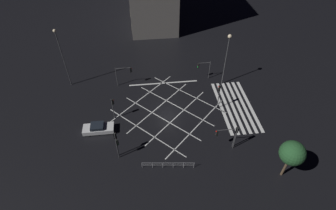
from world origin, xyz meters
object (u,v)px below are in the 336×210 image
object	(u,v)px
traffic_light_median_north	(113,105)
traffic_light_sw_main	(236,133)
traffic_light_median_south	(219,92)
traffic_light_ne_cross	(125,72)
traffic_light_se_cross	(203,67)
traffic_light_nw_cross	(117,145)
waiting_car	(98,128)
traffic_light_nw_main	(116,140)
street_lamp_west	(228,48)
street_lamp_east	(60,49)
street_tree_near	(292,153)
traffic_light_sw_cross	(225,134)

from	to	relation	value
traffic_light_median_north	traffic_light_sw_main	size ratio (longest dim) A/B	0.95
traffic_light_median_south	traffic_light_ne_cross	bearing A→B (deg)	-28.40
traffic_light_se_cross	traffic_light_nw_cross	bearing A→B (deg)	47.59
traffic_light_median_north	traffic_light_sw_main	xyz separation A→B (m)	(-7.36, -15.85, 0.13)
traffic_light_ne_cross	waiting_car	world-z (taller)	traffic_light_ne_cross
traffic_light_nw_main	street_lamp_west	size ratio (longest dim) A/B	0.46
street_lamp_east	street_lamp_west	xyz separation A→B (m)	(-2.70, -25.86, 0.14)
traffic_light_nw_main	traffic_light_nw_cross	distance (m)	0.70
traffic_light_sw_main	street_lamp_west	xyz separation A→B (m)	(13.74, -2.19, 4.25)
street_lamp_east	street_lamp_west	distance (m)	26.00
street_tree_near	traffic_light_nw_main	bearing A→B (deg)	75.23
traffic_light_median_south	traffic_light_ne_cross	xyz separation A→B (m)	(7.53, 13.94, -0.54)
traffic_light_se_cross	traffic_light_ne_cross	world-z (taller)	traffic_light_ne_cross
traffic_light_sw_main	traffic_light_nw_cross	size ratio (longest dim) A/B	1.14
traffic_light_ne_cross	traffic_light_sw_cross	xyz separation A→B (m)	(-15.13, -12.75, 0.05)
traffic_light_ne_cross	traffic_light_sw_main	bearing A→B (deg)	-47.02
traffic_light_median_north	street_lamp_west	world-z (taller)	street_lamp_west
traffic_light_median_south	street_tree_near	world-z (taller)	street_tree_near
street_lamp_east	street_lamp_west	bearing A→B (deg)	-95.97
street_lamp_east	waiting_car	distance (m)	14.23
street_tree_near	waiting_car	bearing A→B (deg)	66.94
traffic_light_nw_cross	street_lamp_west	bearing A→B (deg)	38.38
traffic_light_sw_main	street_tree_near	bearing A→B (deg)	-135.07
traffic_light_sw_main	traffic_light_nw_main	distance (m)	15.19
street_lamp_west	traffic_light_sw_main	bearing A→B (deg)	170.95
traffic_light_median_north	traffic_light_ne_cross	world-z (taller)	traffic_light_median_north
traffic_light_sw_cross	street_lamp_west	size ratio (longest dim) A/B	0.40
traffic_light_sw_main	traffic_light_ne_cross	distance (m)	20.87
traffic_light_median_south	traffic_light_nw_main	size ratio (longest dim) A/B	1.07
traffic_light_sw_main	traffic_light_sw_cross	world-z (taller)	traffic_light_sw_main
traffic_light_sw_cross	street_lamp_west	distance (m)	14.75
street_lamp_east	street_lamp_west	world-z (taller)	street_lamp_east
traffic_light_ne_cross	waiting_car	distance (m)	11.18
traffic_light_median_south	street_tree_near	xyz separation A→B (m)	(-12.46, -5.01, 1.02)
traffic_light_median_north	street_lamp_east	bearing A→B (deg)	130.73
traffic_light_median_north	traffic_light_nw_cross	xyz separation A→B (m)	(-7.28, -0.80, -0.20)
traffic_light_sw_cross	traffic_light_median_north	bearing A→B (deg)	-26.68
traffic_light_nw_cross	waiting_car	world-z (taller)	traffic_light_nw_cross
traffic_light_median_north	traffic_light_ne_cross	distance (m)	8.07
traffic_light_ne_cross	traffic_light_median_north	bearing A→B (deg)	-101.61
street_tree_near	waiting_car	size ratio (longest dim) A/B	1.32
traffic_light_se_cross	traffic_light_nw_main	distance (m)	20.73
traffic_light_ne_cross	street_lamp_west	bearing A→B (deg)	-5.30
traffic_light_nw_main	street_lamp_east	size ratio (longest dim) A/B	0.41
street_lamp_east	street_tree_near	size ratio (longest dim) A/B	1.80
traffic_light_nw_main	street_lamp_west	xyz separation A→B (m)	(13.23, -17.37, 4.05)
traffic_light_median_north	waiting_car	xyz separation A→B (m)	(-2.38, 2.25, -2.08)
traffic_light_median_north	traffic_light_nw_cross	bearing A→B (deg)	-83.74
traffic_light_sw_main	traffic_light_se_cross	xyz separation A→B (m)	(15.55, 0.93, -0.33)
traffic_light_median_south	street_lamp_west	bearing A→B (deg)	-112.40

